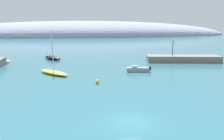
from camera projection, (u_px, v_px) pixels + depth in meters
water at (132, 122)px, 22.15m from camera, size 600.00×600.00×0.00m
breakwater_rocks at (183, 59)px, 59.35m from camera, size 19.58×9.12×1.61m
distant_ridge at (88, 36)px, 217.57m from camera, size 289.28×88.41×28.05m
sailboat_yellow_near_shore at (54, 72)px, 43.68m from camera, size 6.63×7.54×7.12m
sailboat_black_mid_mooring at (53, 57)px, 63.04m from camera, size 5.97×7.25×8.42m
sailboat_white_outer_mooring at (0, 62)px, 54.78m from camera, size 4.62×7.85×10.58m
motorboat_grey_foreground at (138, 69)px, 46.32m from camera, size 5.13×2.50×1.27m
mooring_buoy_yellow at (97, 82)px, 36.74m from camera, size 0.66×0.66×0.66m
harbor_lamp_post at (173, 45)px, 58.36m from camera, size 0.36×0.36×4.42m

